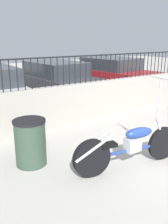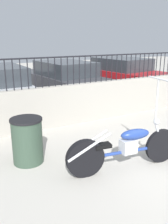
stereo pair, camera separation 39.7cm
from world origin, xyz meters
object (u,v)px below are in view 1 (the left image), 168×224
(car_dark_grey, at_px, (54,80))
(motorcycle_blue, at_px, (125,147))
(car_red, at_px, (107,74))
(trash_bin, at_px, (30,142))

(car_dark_grey, bearing_deg, motorcycle_blue, 159.48)
(car_dark_grey, distance_m, car_red, 2.45)
(car_dark_grey, relative_size, car_red, 1.02)
(motorcycle_blue, distance_m, car_dark_grey, 5.69)
(motorcycle_blue, relative_size, trash_bin, 2.50)
(trash_bin, relative_size, car_red, 0.18)
(car_dark_grey, xyz_separation_m, car_red, (2.44, -0.19, 0.03))
(car_red, bearing_deg, trash_bin, 122.27)
(trash_bin, relative_size, car_dark_grey, 0.18)
(trash_bin, bearing_deg, car_dark_grey, 57.65)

